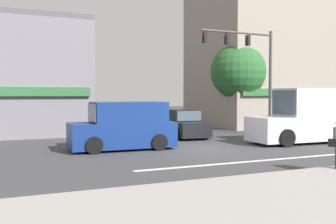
{
  "coord_description": "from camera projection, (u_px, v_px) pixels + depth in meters",
  "views": [
    {
      "loc": [
        -8.53,
        -15.25,
        2.44
      ],
      "look_at": [
        -0.85,
        2.0,
        1.6
      ],
      "focal_mm": 42.0,
      "sensor_mm": 36.0,
      "label": 1
    }
  ],
  "objects": [
    {
      "name": "street_tree",
      "position": [
        238.0,
        72.0,
        27.38
      ],
      "size": [
        3.86,
        3.86,
        5.98
      ],
      "color": "#4C3823",
      "rests_on": "ground"
    },
    {
      "name": "lane_marking_stripe",
      "position": [
        251.0,
        161.0,
        14.3
      ],
      "size": [
        9.0,
        0.24,
        0.01
      ],
      "primitive_type": "cube",
      "color": "silver",
      "rests_on": "ground"
    },
    {
      "name": "traffic_light_mast",
      "position": [
        253.0,
        63.0,
        22.79
      ],
      "size": [
        4.89,
        0.35,
        6.2
      ],
      "color": "#47474C",
      "rests_on": "ground"
    },
    {
      "name": "building_right_corner",
      "position": [
        276.0,
        60.0,
        32.33
      ],
      "size": [
        12.94,
        8.32,
        10.65
      ],
      "color": "gray",
      "rests_on": "ground"
    },
    {
      "name": "van_crossing_rightbound",
      "position": [
        124.0,
        127.0,
        17.43
      ],
      "size": [
        4.66,
        2.16,
        2.11
      ],
      "color": "navy",
      "rests_on": "ground"
    },
    {
      "name": "box_truck_approaching_near",
      "position": [
        306.0,
        118.0,
        19.83
      ],
      "size": [
        5.69,
        2.44,
        2.75
      ],
      "color": "silver",
      "rests_on": "ground"
    },
    {
      "name": "ground_plane",
      "position": [
        204.0,
        149.0,
        17.49
      ],
      "size": [
        120.0,
        120.0,
        0.0
      ],
      "primitive_type": "plane",
      "color": "#3D3D3F"
    },
    {
      "name": "sedan_crossing_center",
      "position": [
        116.0,
        121.0,
        25.48
      ],
      "size": [
        1.99,
        4.16,
        1.58
      ],
      "color": "#1E6033",
      "rests_on": "ground"
    },
    {
      "name": "sedan_parked_curbside",
      "position": [
        183.0,
        125.0,
        22.52
      ],
      "size": [
        2.12,
        4.22,
        1.58
      ],
      "color": "black",
      "rests_on": "ground"
    }
  ]
}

